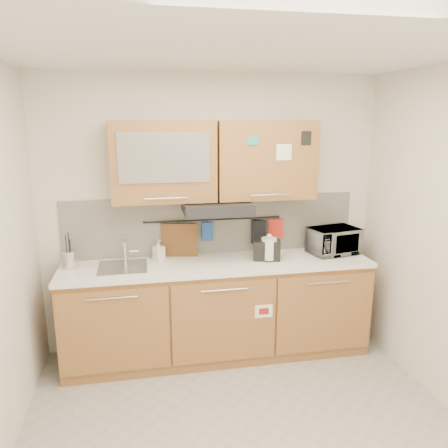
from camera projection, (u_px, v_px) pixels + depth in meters
name	position (u px, v px, depth m)	size (l,w,h in m)	color
floor	(248.00, 440.00, 3.06)	(3.20, 3.20, 0.00)	#9E9993
ceiling	(254.00, 45.00, 2.45)	(3.20, 3.20, 0.00)	white
wall_back	(212.00, 214.00, 4.19)	(3.20, 3.20, 0.00)	silver
base_cabinet	(218.00, 314.00, 4.10)	(2.80, 0.64, 0.88)	olive
countertop	(218.00, 264.00, 3.98)	(2.82, 0.62, 0.04)	white
backsplash	(213.00, 225.00, 4.20)	(2.80, 0.02, 0.56)	silver
upper_cabinets	(215.00, 161.00, 3.89)	(1.82, 0.37, 0.70)	olive
range_hood	(217.00, 207.00, 3.92)	(0.60, 0.46, 0.10)	black
sink	(123.00, 267.00, 3.84)	(0.42, 0.40, 0.26)	silver
utensil_rail	(213.00, 220.00, 4.15)	(0.02, 0.02, 1.30)	black
utensil_crock	(70.00, 259.00, 3.81)	(0.14, 0.14, 0.32)	silver
kettle	(269.00, 250.00, 4.02)	(0.18, 0.16, 0.25)	silver
toaster	(267.00, 250.00, 4.04)	(0.27, 0.20, 0.18)	black
microwave	(334.00, 241.00, 4.22)	(0.46, 0.31, 0.25)	#999999
soap_bottle	(159.00, 250.00, 4.03)	(0.09, 0.09, 0.19)	#999999
cutting_board	(179.00, 245.00, 4.13)	(0.34, 0.02, 0.42)	brown
oven_mitt	(208.00, 231.00, 4.15)	(0.11, 0.03, 0.18)	#214899
dark_pouch	(259.00, 232.00, 4.25)	(0.15, 0.04, 0.23)	black
pot_holder	(276.00, 228.00, 4.27)	(0.14, 0.02, 0.18)	red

